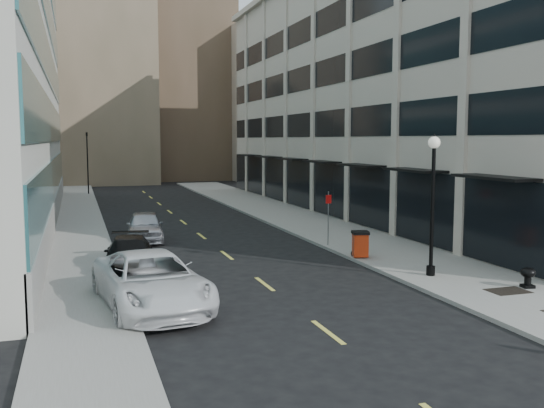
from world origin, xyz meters
TOP-DOWN VIEW (x-y plane):
  - ground at (0.00, 0.00)m, footprint 160.00×160.00m
  - sidewalk_right at (7.50, 20.00)m, footprint 5.00×80.00m
  - sidewalk_left at (-6.50, 20.00)m, footprint 3.00×80.00m
  - building_right at (16.94, 26.99)m, footprint 15.30×46.50m
  - skyline_tan_near at (-4.00, 68.00)m, footprint 14.00×18.00m
  - skyline_brown at (8.00, 72.00)m, footprint 12.00×16.00m
  - skyline_tan_far at (-14.00, 78.00)m, footprint 12.00×14.00m
  - skyline_stone at (18.00, 66.00)m, footprint 10.00×14.00m
  - grate_far at (7.60, 3.80)m, footprint 1.40×1.00m
  - road_centerline at (0.00, 17.00)m, footprint 0.15×68.20m
  - traffic_signal at (-5.50, 48.00)m, footprint 0.66×0.66m
  - car_white_van at (-4.44, 6.00)m, footprint 3.68×6.73m
  - car_black_pickup at (-4.64, 11.95)m, footprint 2.48×4.97m
  - car_silver_sedan at (-3.20, 19.25)m, footprint 2.34×4.85m
  - trash_bin at (5.40, 10.92)m, footprint 0.90×0.91m
  - lamppost at (6.40, 6.79)m, footprint 0.46×0.46m
  - sign_post at (5.30, 14.31)m, footprint 0.32×0.09m
  - urn_planter at (8.60, 4.00)m, footprint 0.53×0.53m

SIDE VIEW (x-z plane):
  - ground at x=0.00m, z-range 0.00..0.00m
  - road_centerline at x=0.00m, z-range 0.00..0.01m
  - sidewalk_right at x=7.50m, z-range 0.00..0.15m
  - sidewalk_left at x=-6.50m, z-range 0.00..0.15m
  - grate_far at x=7.60m, z-range 0.15..0.16m
  - urn_planter at x=8.60m, z-range 0.23..0.96m
  - car_black_pickup at x=-4.64m, z-range 0.00..1.39m
  - trash_bin at x=5.40m, z-range 0.20..1.38m
  - car_silver_sedan at x=-3.20m, z-range 0.00..1.60m
  - car_white_van at x=-4.44m, z-range 0.00..1.79m
  - sign_post at x=5.30m, z-range 0.51..3.22m
  - lamppost at x=6.40m, z-range 0.63..6.14m
  - traffic_signal at x=-5.50m, z-range 2.23..9.21m
  - building_right at x=16.94m, z-range -0.13..18.12m
  - skyline_stone at x=18.00m, z-range 0.00..20.00m
  - skyline_tan_far at x=-14.00m, z-range 0.00..22.00m
  - skyline_tan_near at x=-4.00m, z-range 0.00..28.00m
  - skyline_brown at x=8.00m, z-range 0.00..34.00m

